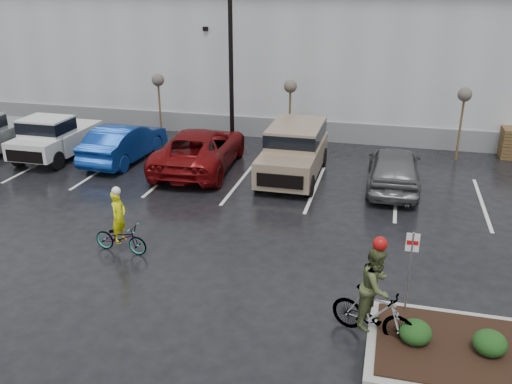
% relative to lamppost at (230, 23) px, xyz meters
% --- Properties ---
extents(ground, '(120.00, 120.00, 0.00)m').
position_rel_lamppost_xyz_m(ground, '(4.00, -12.00, -5.69)').
color(ground, black).
rests_on(ground, ground).
extents(warehouse, '(60.50, 15.50, 7.20)m').
position_rel_lamppost_xyz_m(warehouse, '(4.00, 9.99, -2.04)').
color(warehouse, silver).
rests_on(warehouse, ground).
extents(wooded_ridge, '(80.00, 25.00, 6.00)m').
position_rel_lamppost_xyz_m(wooded_ridge, '(4.00, 33.00, -2.69)').
color(wooded_ridge, '#233616').
rests_on(wooded_ridge, ground).
extents(lamppost, '(0.50, 1.00, 9.22)m').
position_rel_lamppost_xyz_m(lamppost, '(0.00, 0.00, 0.00)').
color(lamppost, black).
rests_on(lamppost, ground).
extents(sapling_west, '(0.60, 0.60, 3.20)m').
position_rel_lamppost_xyz_m(sapling_west, '(-4.00, 1.00, -2.96)').
color(sapling_west, '#4F3A1F').
rests_on(sapling_west, ground).
extents(sapling_mid, '(0.60, 0.60, 3.20)m').
position_rel_lamppost_xyz_m(sapling_mid, '(2.50, 1.00, -2.96)').
color(sapling_mid, '#4F3A1F').
rests_on(sapling_mid, ground).
extents(sapling_east, '(0.60, 0.60, 3.20)m').
position_rel_lamppost_xyz_m(sapling_east, '(10.00, 1.00, -2.96)').
color(sapling_east, '#4F3A1F').
rests_on(sapling_east, ground).
extents(shrub_a, '(0.70, 0.70, 0.52)m').
position_rel_lamppost_xyz_m(shrub_a, '(8.00, -13.00, -5.27)').
color(shrub_a, '#193312').
rests_on(shrub_a, curb_island).
extents(shrub_b, '(0.70, 0.70, 0.52)m').
position_rel_lamppost_xyz_m(shrub_b, '(9.50, -13.00, -5.27)').
color(shrub_b, '#193312').
rests_on(shrub_b, curb_island).
extents(fire_lane_sign, '(0.30, 0.05, 2.20)m').
position_rel_lamppost_xyz_m(fire_lane_sign, '(7.80, -11.80, -4.28)').
color(fire_lane_sign, gray).
rests_on(fire_lane_sign, ground).
extents(pickup_white, '(2.10, 5.20, 1.96)m').
position_rel_lamppost_xyz_m(pickup_white, '(-7.19, -2.73, -4.71)').
color(pickup_white, silver).
rests_on(pickup_white, ground).
extents(car_blue, '(1.98, 5.04, 1.63)m').
position_rel_lamppost_xyz_m(car_blue, '(-4.12, -2.65, -4.87)').
color(car_blue, navy).
rests_on(car_blue, ground).
extents(car_red, '(3.19, 6.31, 1.71)m').
position_rel_lamppost_xyz_m(car_red, '(-0.54, -2.86, -4.83)').
color(car_red, '#68090A').
rests_on(car_red, ground).
extents(suv_tan, '(2.20, 5.10, 2.06)m').
position_rel_lamppost_xyz_m(suv_tan, '(3.43, -3.01, -4.66)').
color(suv_tan, gray).
rests_on(suv_tan, ground).
extents(car_grey, '(2.01, 4.82, 1.63)m').
position_rel_lamppost_xyz_m(car_grey, '(7.35, -3.22, -4.87)').
color(car_grey, '#5C5E60').
rests_on(car_grey, ground).
extents(cyclist_hivis, '(1.73, 0.74, 2.04)m').
position_rel_lamppost_xyz_m(cyclist_hivis, '(-0.25, -10.50, -5.04)').
color(cyclist_hivis, '#3F3F44').
rests_on(cyclist_hivis, ground).
extents(cyclist_olive, '(1.99, 1.18, 2.48)m').
position_rel_lamppost_xyz_m(cyclist_olive, '(7.09, -12.81, -4.79)').
color(cyclist_olive, '#3F3F44').
rests_on(cyclist_olive, ground).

